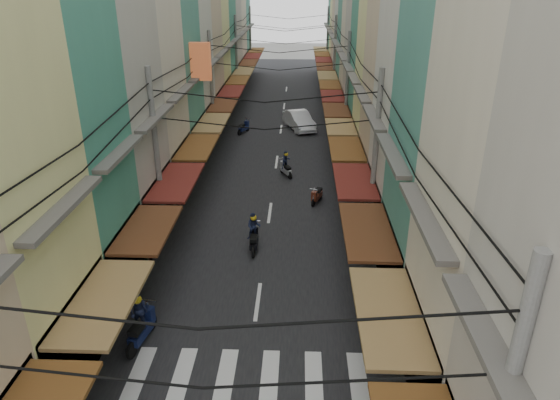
% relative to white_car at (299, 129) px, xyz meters
% --- Properties ---
extents(ground, '(160.00, 160.00, 0.00)m').
position_rel_white_car_xyz_m(ground, '(-1.51, -22.15, 0.00)').
color(ground, slate).
rests_on(ground, ground).
extents(road, '(10.00, 80.00, 0.02)m').
position_rel_white_car_xyz_m(road, '(-1.51, -2.15, 0.01)').
color(road, black).
rests_on(road, ground).
extents(sidewalk_left, '(3.00, 80.00, 0.06)m').
position_rel_white_car_xyz_m(sidewalk_left, '(-8.01, -2.15, 0.03)').
color(sidewalk_left, gray).
rests_on(sidewalk_left, ground).
extents(sidewalk_right, '(3.00, 80.00, 0.06)m').
position_rel_white_car_xyz_m(sidewalk_right, '(4.99, -2.15, 0.03)').
color(sidewalk_right, gray).
rests_on(sidewalk_right, ground).
extents(crosswalk, '(7.55, 2.40, 0.01)m').
position_rel_white_car_xyz_m(crosswalk, '(-1.51, -28.15, 0.03)').
color(crosswalk, silver).
rests_on(crosswalk, ground).
extents(building_row_left, '(7.80, 67.67, 23.70)m').
position_rel_white_car_xyz_m(building_row_left, '(-9.43, -5.59, 9.78)').
color(building_row_left, beige).
rests_on(building_row_left, ground).
extents(building_row_right, '(7.80, 68.98, 22.59)m').
position_rel_white_car_xyz_m(building_row_right, '(6.41, -5.71, 9.41)').
color(building_row_right, '#3E8972').
rests_on(building_row_right, ground).
extents(utility_poles, '(10.20, 66.13, 8.20)m').
position_rel_white_car_xyz_m(utility_poles, '(-1.51, -7.14, 6.59)').
color(utility_poles, slate).
rests_on(utility_poles, ground).
extents(white_car, '(5.60, 3.66, 1.84)m').
position_rel_white_car_xyz_m(white_car, '(0.00, 0.00, 0.00)').
color(white_car, white).
rests_on(white_car, ground).
extents(bicycle, '(1.82, 0.96, 1.19)m').
position_rel_white_car_xyz_m(bicycle, '(4.11, -25.15, 0.00)').
color(bicycle, black).
rests_on(bicycle, ground).
extents(moving_scooters, '(6.82, 27.17, 2.02)m').
position_rel_white_car_xyz_m(moving_scooters, '(-2.92, -18.11, 0.55)').
color(moving_scooters, black).
rests_on(moving_scooters, ground).
extents(parked_scooters, '(13.23, 14.98, 0.99)m').
position_rel_white_car_xyz_m(parked_scooters, '(2.51, -25.31, 0.47)').
color(parked_scooters, black).
rests_on(parked_scooters, ground).
extents(pedestrians, '(13.38, 19.42, 2.24)m').
position_rel_white_car_xyz_m(pedestrians, '(-6.16, -21.01, 1.04)').
color(pedestrians, '#28212C').
rests_on(pedestrians, ground).
extents(market_umbrella, '(2.49, 2.49, 2.62)m').
position_rel_white_car_xyz_m(market_umbrella, '(5.68, -28.42, 2.31)').
color(market_umbrella, '#B2B2B7').
rests_on(market_umbrella, ground).
extents(traffic_sign, '(0.10, 0.62, 2.82)m').
position_rel_white_car_xyz_m(traffic_sign, '(3.94, -24.92, 2.04)').
color(traffic_sign, slate).
rests_on(traffic_sign, ground).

